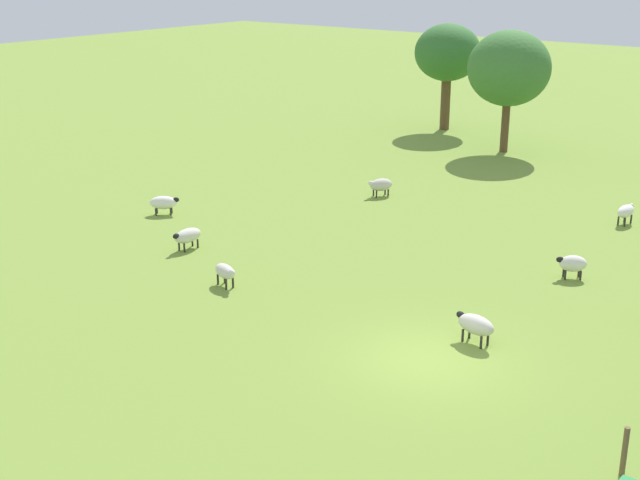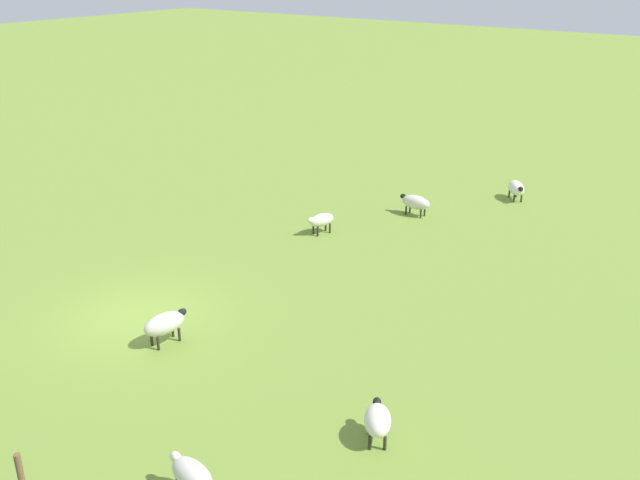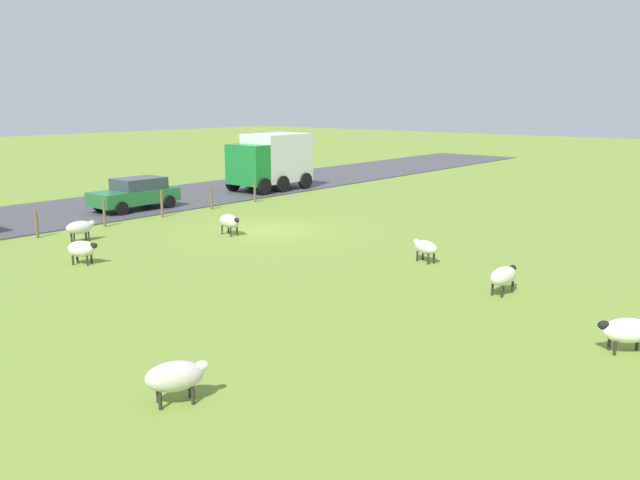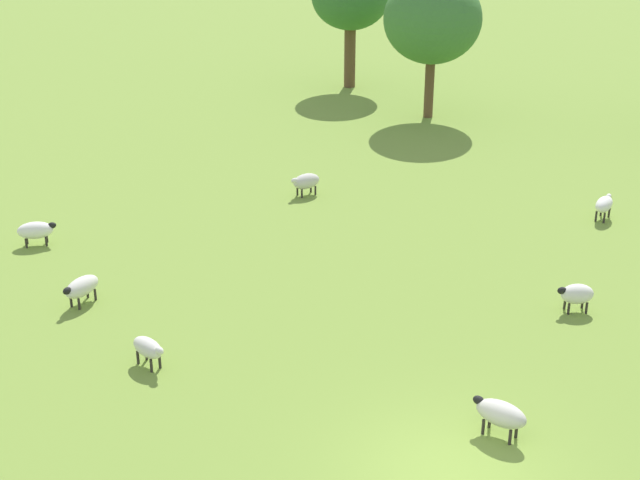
% 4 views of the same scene
% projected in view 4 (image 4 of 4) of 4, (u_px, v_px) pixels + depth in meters
% --- Properties ---
extents(ground_plane, '(160.00, 160.00, 0.00)m').
position_uv_depth(ground_plane, '(448.00, 473.00, 18.57)').
color(ground_plane, olive).
extents(sheep_0, '(1.06, 0.96, 0.80)m').
position_uv_depth(sheep_0, '(577.00, 294.00, 24.64)').
color(sheep_0, silver).
rests_on(sheep_0, ground_plane).
extents(sheep_1, '(0.57, 1.28, 0.78)m').
position_uv_depth(sheep_1, '(82.00, 287.00, 25.04)').
color(sheep_1, silver).
rests_on(sheep_1, ground_plane).
extents(sheep_2, '(1.15, 0.73, 0.74)m').
position_uv_depth(sheep_2, '(148.00, 348.00, 22.08)').
color(sheep_2, silver).
rests_on(sheep_2, ground_plane).
extents(sheep_4, '(0.58, 1.19, 0.79)m').
position_uv_depth(sheep_4, '(604.00, 204.00, 30.59)').
color(sheep_4, white).
rests_on(sheep_4, ground_plane).
extents(sheep_5, '(0.99, 1.18, 0.80)m').
position_uv_depth(sheep_5, '(306.00, 181.00, 32.66)').
color(sheep_5, beige).
rests_on(sheep_5, ground_plane).
extents(sheep_6, '(1.20, 1.12, 0.78)m').
position_uv_depth(sheep_6, '(36.00, 230.00, 28.66)').
color(sheep_6, white).
rests_on(sheep_6, ground_plane).
extents(sheep_7, '(1.30, 0.73, 0.84)m').
position_uv_depth(sheep_7, '(501.00, 414.00, 19.49)').
color(sheep_7, beige).
rests_on(sheep_7, ground_plane).
extents(tree_2, '(4.34, 4.34, 6.41)m').
position_uv_depth(tree_2, '(433.00, 19.00, 40.18)').
color(tree_2, brown).
rests_on(tree_2, ground_plane).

